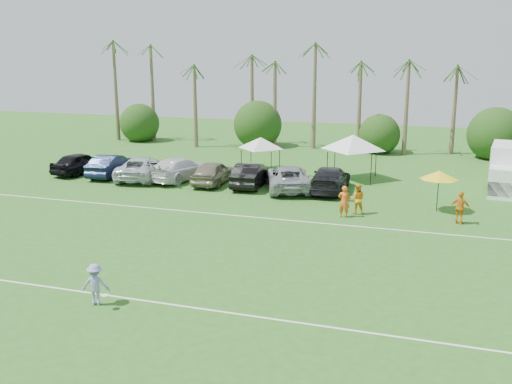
% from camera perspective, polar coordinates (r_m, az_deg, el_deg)
% --- Properties ---
extents(ground, '(120.00, 120.00, 0.00)m').
position_cam_1_polar(ground, '(21.29, -16.01, -12.23)').
color(ground, '#295D1C').
rests_on(ground, ground).
extents(field_lines, '(80.00, 12.10, 0.01)m').
position_cam_1_polar(field_lines, '(27.74, -6.90, -5.57)').
color(field_lines, white).
rests_on(field_lines, ground).
extents(palm_tree_0, '(2.40, 2.40, 8.90)m').
position_cam_1_polar(palm_tree_0, '(63.11, -14.24, 11.84)').
color(palm_tree_0, brown).
rests_on(palm_tree_0, ground).
extents(palm_tree_1, '(2.40, 2.40, 9.90)m').
position_cam_1_polar(palm_tree_1, '(60.63, -10.16, 12.80)').
color(palm_tree_1, brown).
rests_on(palm_tree_1, ground).
extents(palm_tree_2, '(2.40, 2.40, 10.90)m').
position_cam_1_polar(palm_tree_2, '(58.48, -5.73, 13.76)').
color(palm_tree_2, brown).
rests_on(palm_tree_2, ground).
extents(palm_tree_3, '(2.40, 2.40, 11.90)m').
position_cam_1_polar(palm_tree_3, '(57.03, -1.93, 14.68)').
color(palm_tree_3, brown).
rests_on(palm_tree_3, ground).
extents(palm_tree_4, '(2.40, 2.40, 8.90)m').
position_cam_1_polar(palm_tree_4, '(55.84, 2.05, 12.04)').
color(palm_tree_4, brown).
rests_on(palm_tree_4, ground).
extents(palm_tree_5, '(2.40, 2.40, 9.90)m').
position_cam_1_polar(palm_tree_5, '(54.88, 6.19, 12.86)').
color(palm_tree_5, brown).
rests_on(palm_tree_5, ground).
extents(palm_tree_6, '(2.40, 2.40, 10.90)m').
position_cam_1_polar(palm_tree_6, '(54.22, 10.48, 13.61)').
color(palm_tree_6, brown).
rests_on(palm_tree_6, ground).
extents(palm_tree_7, '(2.40, 2.40, 11.90)m').
position_cam_1_polar(palm_tree_7, '(53.85, 14.87, 14.30)').
color(palm_tree_7, brown).
rests_on(palm_tree_7, ground).
extents(palm_tree_8, '(2.40, 2.40, 8.90)m').
position_cam_1_polar(palm_tree_8, '(53.82, 20.11, 11.17)').
color(palm_tree_8, brown).
rests_on(palm_tree_8, ground).
extents(bush_tree_0, '(4.00, 4.00, 4.00)m').
position_cam_1_polar(bush_tree_0, '(62.88, -11.12, 6.79)').
color(bush_tree_0, brown).
rests_on(bush_tree_0, ground).
extents(bush_tree_1, '(4.00, 4.00, 4.00)m').
position_cam_1_polar(bush_tree_1, '(57.81, 0.35, 6.46)').
color(bush_tree_1, brown).
rests_on(bush_tree_1, ground).
extents(bush_tree_2, '(4.00, 4.00, 4.00)m').
position_cam_1_polar(bush_tree_2, '(55.48, 12.33, 5.84)').
color(bush_tree_2, brown).
rests_on(bush_tree_2, ground).
extents(bush_tree_3, '(4.00, 4.00, 4.00)m').
position_cam_1_polar(bush_tree_3, '(55.47, 22.70, 5.09)').
color(bush_tree_3, brown).
rests_on(bush_tree_3, ground).
extents(sideline_player_a, '(0.71, 0.51, 1.83)m').
position_cam_1_polar(sideline_player_a, '(32.76, 8.79, -0.94)').
color(sideline_player_a, orange).
rests_on(sideline_player_a, ground).
extents(sideline_player_b, '(0.98, 0.82, 1.80)m').
position_cam_1_polar(sideline_player_b, '(33.54, 10.10, -0.68)').
color(sideline_player_b, orange).
rests_on(sideline_player_b, ground).
extents(sideline_player_c, '(1.15, 0.74, 1.81)m').
position_cam_1_polar(sideline_player_c, '(33.04, 19.76, -1.50)').
color(sideline_player_c, orange).
rests_on(sideline_player_c, ground).
extents(box_truck, '(3.00, 6.21, 3.08)m').
position_cam_1_polar(box_truck, '(42.05, 23.97, 2.30)').
color(box_truck, white).
rests_on(box_truck, ground).
extents(canopy_tent_left, '(3.81, 3.81, 3.08)m').
position_cam_1_polar(canopy_tent_left, '(45.20, 0.48, 5.49)').
color(canopy_tent_left, black).
rests_on(canopy_tent_left, ground).
extents(canopy_tent_right, '(4.79, 4.79, 3.88)m').
position_cam_1_polar(canopy_tent_right, '(42.33, 9.71, 5.67)').
color(canopy_tent_right, black).
rests_on(canopy_tent_right, ground).
extents(market_umbrella, '(2.21, 2.21, 2.46)m').
position_cam_1_polar(market_umbrella, '(34.90, 17.84, 1.63)').
color(market_umbrella, black).
rests_on(market_umbrella, ground).
extents(frisbee_player, '(1.28, 0.85, 1.60)m').
position_cam_1_polar(frisbee_player, '(22.17, -15.75, -8.88)').
color(frisbee_player, '#8989C2').
rests_on(frisbee_player, ground).
extents(parked_car_0, '(2.91, 5.21, 1.68)m').
position_cam_1_polar(parked_car_0, '(46.20, -17.16, 2.79)').
color(parked_car_0, black).
rests_on(parked_car_0, ground).
extents(parked_car_1, '(2.14, 5.20, 1.68)m').
position_cam_1_polar(parked_car_1, '(44.62, -14.27, 2.61)').
color(parked_car_1, '#101A34').
rests_on(parked_car_1, ground).
extents(parked_car_2, '(3.73, 6.41, 1.68)m').
position_cam_1_polar(parked_car_2, '(43.12, -11.21, 2.39)').
color(parked_car_2, silver).
rests_on(parked_car_2, ground).
extents(parked_car_3, '(3.54, 6.14, 1.68)m').
position_cam_1_polar(parked_car_3, '(42.25, -7.61, 2.30)').
color(parked_car_3, silver).
rests_on(parked_car_3, ground).
extents(parked_car_4, '(2.12, 4.97, 1.68)m').
position_cam_1_polar(parked_car_4, '(40.77, -4.33, 1.97)').
color(parked_car_4, '#7A735B').
rests_on(parked_car_4, ground).
extents(parked_car_5, '(2.18, 5.21, 1.68)m').
position_cam_1_polar(parked_car_5, '(39.93, -0.56, 1.76)').
color(parked_car_5, black).
rests_on(parked_car_5, ground).
extents(parked_car_6, '(4.63, 6.61, 1.68)m').
position_cam_1_polar(parked_car_6, '(38.96, 3.23, 1.43)').
color(parked_car_6, '#93959A').
rests_on(parked_car_6, ground).
extents(parked_car_7, '(2.62, 5.88, 1.68)m').
position_cam_1_polar(parked_car_7, '(38.82, 7.37, 1.29)').
color(parked_car_7, black).
rests_on(parked_car_7, ground).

